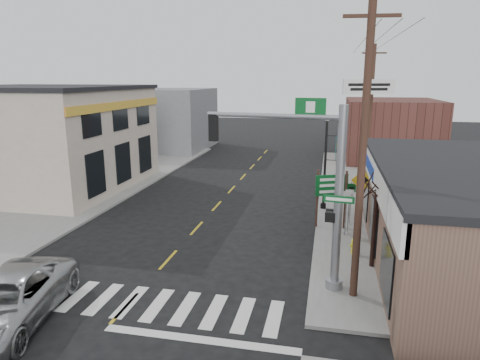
% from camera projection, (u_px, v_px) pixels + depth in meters
% --- Properties ---
extents(ground, '(140.00, 140.00, 0.00)m').
position_uv_depth(ground, '(125.00, 308.00, 14.36)').
color(ground, black).
rests_on(ground, ground).
extents(sidewalk_right, '(6.00, 38.00, 0.13)m').
position_uv_depth(sidewalk_right, '(370.00, 209.00, 24.92)').
color(sidewalk_right, slate).
rests_on(sidewalk_right, ground).
extents(sidewalk_left, '(6.00, 38.00, 0.13)m').
position_uv_depth(sidewalk_left, '(90.00, 193.00, 28.52)').
color(sidewalk_left, slate).
rests_on(sidewalk_left, ground).
extents(center_line, '(0.12, 56.00, 0.01)m').
position_uv_depth(center_line, '(197.00, 228.00, 21.98)').
color(center_line, gold).
rests_on(center_line, ground).
extents(crosswalk, '(11.00, 2.20, 0.01)m').
position_uv_depth(crosswalk, '(130.00, 302.00, 14.74)').
color(crosswalk, silver).
rests_on(crosswalk, ground).
extents(left_building, '(12.00, 12.00, 6.80)m').
position_uv_depth(left_building, '(42.00, 139.00, 29.50)').
color(left_building, '#B9AA9A').
rests_on(left_building, ground).
extents(bldg_distant_right, '(8.00, 10.00, 5.60)m').
position_uv_depth(bldg_distant_right, '(390.00, 130.00, 39.86)').
color(bldg_distant_right, '#532C26').
rests_on(bldg_distant_right, ground).
extents(bldg_distant_left, '(9.00, 10.00, 6.40)m').
position_uv_depth(bldg_distant_left, '(166.00, 119.00, 46.28)').
color(bldg_distant_left, slate).
rests_on(bldg_distant_left, ground).
extents(suv, '(3.55, 6.01, 1.57)m').
position_uv_depth(suv, '(7.00, 301.00, 13.29)').
color(suv, '#9DA0A2').
rests_on(suv, ground).
extents(traffic_signal_pole, '(5.33, 0.39, 6.75)m').
position_uv_depth(traffic_signal_pole, '(316.00, 179.00, 14.70)').
color(traffic_signal_pole, gray).
rests_on(traffic_signal_pole, sidewalk_right).
extents(guide_sign, '(1.69, 0.14, 2.96)m').
position_uv_depth(guide_sign, '(332.00, 191.00, 21.28)').
color(guide_sign, '#42291E').
rests_on(guide_sign, sidewalk_right).
extents(fire_hydrant, '(0.21, 0.21, 0.68)m').
position_uv_depth(fire_hydrant, '(353.00, 246.00, 18.38)').
color(fire_hydrant, yellow).
rests_on(fire_hydrant, sidewalk_right).
extents(ped_crossing_sign, '(1.15, 0.08, 2.96)m').
position_uv_depth(ped_crossing_sign, '(362.00, 188.00, 21.43)').
color(ped_crossing_sign, gray).
rests_on(ped_crossing_sign, sidewalk_right).
extents(lamp_post, '(0.69, 0.54, 5.33)m').
position_uv_depth(lamp_post, '(327.00, 156.00, 24.20)').
color(lamp_post, black).
rests_on(lamp_post, sidewalk_right).
extents(dance_center_sign, '(3.60, 0.23, 7.65)m').
position_uv_depth(dance_center_sign, '(368.00, 105.00, 28.03)').
color(dance_center_sign, gray).
rests_on(dance_center_sign, sidewalk_right).
extents(bare_tree, '(2.24, 2.24, 4.47)m').
position_uv_depth(bare_tree, '(378.00, 181.00, 16.45)').
color(bare_tree, black).
rests_on(bare_tree, sidewalk_right).
extents(shrub_front, '(1.35, 1.35, 1.01)m').
position_uv_depth(shrub_front, '(432.00, 292.00, 14.10)').
color(shrub_front, '#1D3117').
rests_on(shrub_front, sidewalk_right).
extents(shrub_back, '(1.03, 1.03, 0.77)m').
position_uv_depth(shrub_back, '(406.00, 240.00, 19.02)').
color(shrub_back, black).
rests_on(shrub_back, sidewalk_right).
extents(utility_pole_near, '(1.71, 0.26, 9.86)m').
position_uv_depth(utility_pole_near, '(363.00, 152.00, 13.79)').
color(utility_pole_near, '#483120').
rests_on(utility_pole_near, sidewalk_right).
extents(utility_pole_far, '(1.70, 0.25, 9.76)m').
position_uv_depth(utility_pole_far, '(370.00, 112.00, 31.21)').
color(utility_pole_far, '#4A3325').
rests_on(utility_pole_far, sidewalk_right).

